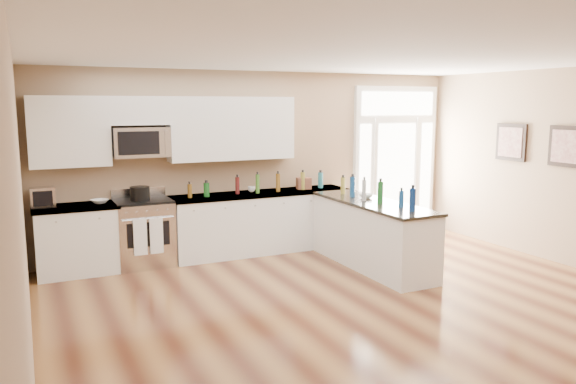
{
  "coord_description": "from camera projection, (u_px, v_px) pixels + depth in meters",
  "views": [
    {
      "loc": [
        -3.47,
        -4.24,
        2.28
      ],
      "look_at": [
        -0.5,
        2.0,
        1.2
      ],
      "focal_mm": 35.0,
      "sensor_mm": 36.0,
      "label": 1
    }
  ],
  "objects": [
    {
      "name": "counter_bottles",
      "position": [
        316.0,
        188.0,
        8.23
      ],
      "size": [
        2.38,
        2.39,
        0.31
      ],
      "color": "#19591E",
      "rests_on": "back_cabinet_right"
    },
    {
      "name": "upper_cabinet_right",
      "position": [
        232.0,
        128.0,
        8.49
      ],
      "size": [
        1.94,
        0.33,
        0.95
      ],
      "primitive_type": "cube",
      "color": "white",
      "rests_on": "room_shell"
    },
    {
      "name": "wall_art_far",
      "position": [
        567.0,
        146.0,
        7.89
      ],
      "size": [
        0.05,
        0.58,
        0.58
      ],
      "color": "black",
      "rests_on": "room_shell"
    },
    {
      "name": "entry_door",
      "position": [
        395.0,
        160.0,
        10.02
      ],
      "size": [
        1.7,
        0.1,
        2.6
      ],
      "color": "white",
      "rests_on": "ground"
    },
    {
      "name": "room_shell",
      "position": [
        426.0,
        165.0,
        5.35
      ],
      "size": [
        8.0,
        8.0,
        8.0
      ],
      "color": "tan",
      "rests_on": "ground"
    },
    {
      "name": "upper_cabinet_short",
      "position": [
        139.0,
        111.0,
        7.86
      ],
      "size": [
        0.82,
        0.33,
        0.4
      ],
      "primitive_type": "cube",
      "color": "white",
      "rests_on": "room_shell"
    },
    {
      "name": "ground",
      "position": [
        419.0,
        335.0,
        5.61
      ],
      "size": [
        8.0,
        8.0,
        0.0
      ],
      "primitive_type": "plane",
      "color": "#4B2415"
    },
    {
      "name": "peninsula_cabinet",
      "position": [
        372.0,
        237.0,
        7.93
      ],
      "size": [
        0.69,
        2.32,
        0.94
      ],
      "color": "white",
      "rests_on": "ground"
    },
    {
      "name": "back_cabinet_right",
      "position": [
        262.0,
        224.0,
        8.77
      ],
      "size": [
        2.85,
        0.66,
        0.94
      ],
      "color": "white",
      "rests_on": "ground"
    },
    {
      "name": "back_cabinet_left",
      "position": [
        77.0,
        242.0,
        7.62
      ],
      "size": [
        1.1,
        0.66,
        0.94
      ],
      "color": "white",
      "rests_on": "ground"
    },
    {
      "name": "microwave",
      "position": [
        140.0,
        142.0,
        7.9
      ],
      "size": [
        0.78,
        0.41,
        0.42
      ],
      "color": "silver",
      "rests_on": "room_shell"
    },
    {
      "name": "toaster_oven",
      "position": [
        42.0,
        197.0,
        7.42
      ],
      "size": [
        0.32,
        0.25,
        0.26
      ],
      "primitive_type": "cube",
      "rotation": [
        0.0,
        0.0,
        0.04
      ],
      "color": "silver",
      "rests_on": "back_cabinet_left"
    },
    {
      "name": "cup_counter",
      "position": [
        251.0,
        189.0,
        8.7
      ],
      "size": [
        0.13,
        0.13,
        0.09
      ],
      "primitive_type": "imported",
      "rotation": [
        0.0,
        0.0,
        -0.17
      ],
      "color": "white",
      "rests_on": "back_cabinet_right"
    },
    {
      "name": "bowl_peninsula",
      "position": [
        366.0,
        196.0,
        8.14
      ],
      "size": [
        0.23,
        0.23,
        0.06
      ],
      "primitive_type": "imported",
      "rotation": [
        0.0,
        0.0,
        -0.19
      ],
      "color": "white",
      "rests_on": "peninsula_cabinet"
    },
    {
      "name": "cardboard_box",
      "position": [
        304.0,
        183.0,
        9.01
      ],
      "size": [
        0.25,
        0.21,
        0.18
      ],
      "primitive_type": "cube",
      "rotation": [
        0.0,
        0.0,
        -0.22
      ],
      "color": "brown",
      "rests_on": "back_cabinet_right"
    },
    {
      "name": "stockpot",
      "position": [
        140.0,
        193.0,
        7.87
      ],
      "size": [
        0.36,
        0.36,
        0.21
      ],
      "primitive_type": "cylinder",
      "rotation": [
        0.0,
        0.0,
        -0.42
      ],
      "color": "black",
      "rests_on": "kitchen_range"
    },
    {
      "name": "bowl_left",
      "position": [
        100.0,
        201.0,
        7.71
      ],
      "size": [
        0.29,
        0.29,
        0.05
      ],
      "primitive_type": "imported",
      "rotation": [
        0.0,
        0.0,
        0.39
      ],
      "color": "white",
      "rests_on": "back_cabinet_left"
    },
    {
      "name": "upper_cabinet_left",
      "position": [
        69.0,
        132.0,
        7.51
      ],
      "size": [
        1.04,
        0.33,
        0.95
      ],
      "primitive_type": "cube",
      "color": "white",
      "rests_on": "room_shell"
    },
    {
      "name": "kitchen_range",
      "position": [
        144.0,
        233.0,
        7.99
      ],
      "size": [
        0.78,
        0.69,
        1.08
      ],
      "color": "silver",
      "rests_on": "ground"
    },
    {
      "name": "wall_art_near",
      "position": [
        511.0,
        142.0,
        8.78
      ],
      "size": [
        0.05,
        0.58,
        0.58
      ],
      "color": "black",
      "rests_on": "room_shell"
    }
  ]
}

